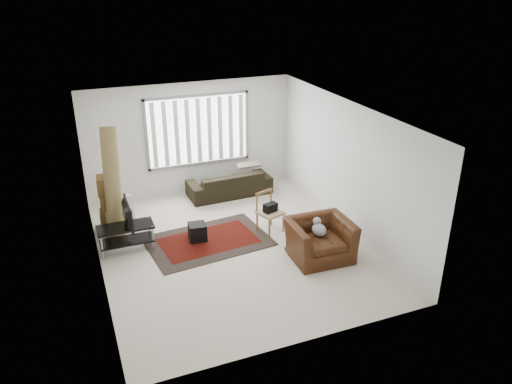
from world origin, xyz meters
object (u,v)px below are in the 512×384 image
at_px(sofa, 229,180).
at_px(side_chair, 270,210).
at_px(moving_boxes, 111,206).
at_px(armchair, 320,237).
at_px(tv_stand, 126,233).

relative_size(sofa, side_chair, 2.34).
xyz_separation_m(moving_boxes, side_chair, (3.04, -1.25, -0.09)).
relative_size(moving_boxes, sofa, 0.60).
bearing_deg(sofa, moving_boxes, 14.37).
relative_size(side_chair, armchair, 0.72).
height_order(tv_stand, side_chair, side_chair).
xyz_separation_m(tv_stand, armchair, (3.36, -1.60, 0.04)).
bearing_deg(side_chair, moving_boxes, 139.23).
bearing_deg(side_chair, sofa, 76.25).
bearing_deg(tv_stand, armchair, -25.54).
relative_size(tv_stand, side_chair, 1.25).
xyz_separation_m(moving_boxes, armchair, (3.50, -2.57, -0.13)).
distance_m(tv_stand, sofa, 3.27).
relative_size(sofa, armchair, 1.68).
height_order(moving_boxes, armchair, moving_boxes).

